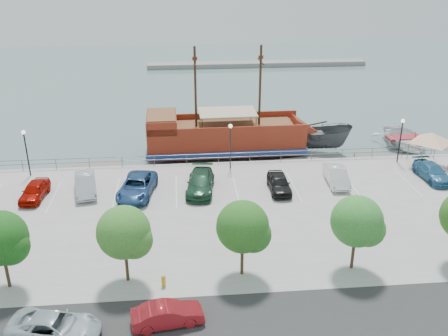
{
  "coord_description": "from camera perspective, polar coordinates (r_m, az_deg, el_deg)",
  "views": [
    {
      "loc": [
        -4.49,
        -35.6,
        18.47
      ],
      "look_at": [
        -1.0,
        2.0,
        2.0
      ],
      "focal_mm": 40.0,
      "sensor_mm": 36.0,
      "label": 1
    }
  ],
  "objects": [
    {
      "name": "parked_car_a",
      "position": [
        43.15,
        -20.84,
        -2.43
      ],
      "size": [
        2.01,
        4.17,
        1.37
      ],
      "primitive_type": "imported",
      "rotation": [
        0.0,
        0.0,
        -0.1
      ],
      "color": "#A00C01",
      "rests_on": "land_slab"
    },
    {
      "name": "parked_car_c",
      "position": [
        41.46,
        -9.91,
        -2.09
      ],
      "size": [
        3.44,
        5.87,
        1.53
      ],
      "primitive_type": "imported",
      "rotation": [
        0.0,
        0.0,
        -0.17
      ],
      "color": "navy",
      "rests_on": "land_slab"
    },
    {
      "name": "parked_car_h",
      "position": [
        47.39,
        22.7,
        -0.43
      ],
      "size": [
        2.14,
        4.7,
        1.33
      ],
      "primitive_type": "imported",
      "rotation": [
        0.0,
        0.0,
        0.06
      ],
      "color": "teal",
      "rests_on": "land_slab"
    },
    {
      "name": "far_shore",
      "position": [
        93.71,
        3.79,
        11.77
      ],
      "size": [
        40.0,
        3.0,
        0.8
      ],
      "primitive_type": "cube",
      "color": "gray",
      "rests_on": "ground"
    },
    {
      "name": "sidewalk",
      "position": [
        31.88,
        3.87,
        -11.88
      ],
      "size": [
        100.0,
        4.0,
        0.05
      ],
      "primitive_type": "cube",
      "color": "#959595",
      "rests_on": "land_slab"
    },
    {
      "name": "ground",
      "position": [
        40.82,
        1.66,
        -4.93
      ],
      "size": [
        160.0,
        160.0,
        0.0
      ],
      "primitive_type": "plane",
      "color": "slate"
    },
    {
      "name": "parked_car_e",
      "position": [
        41.83,
        6.31,
        -1.71
      ],
      "size": [
        1.74,
        4.21,
        1.43
      ],
      "primitive_type": "imported",
      "rotation": [
        0.0,
        0.0,
        -0.01
      ],
      "color": "black",
      "rests_on": "land_slab"
    },
    {
      "name": "fire_hydrant",
      "position": [
        30.7,
        -6.92,
        -12.63
      ],
      "size": [
        0.27,
        0.27,
        0.79
      ],
      "rotation": [
        0.0,
        0.0,
        0.06
      ],
      "color": "gold",
      "rests_on": "sidewalk"
    },
    {
      "name": "parked_car_d",
      "position": [
        41.52,
        -2.71,
        -1.7
      ],
      "size": [
        2.83,
        5.53,
        1.54
      ],
      "primitive_type": "imported",
      "rotation": [
        0.0,
        0.0,
        -0.13
      ],
      "color": "#1E452E",
      "rests_on": "land_slab"
    },
    {
      "name": "patrol_boat",
      "position": [
        52.7,
        10.28,
        3.18
      ],
      "size": [
        7.94,
        4.31,
        2.91
      ],
      "primitive_type": "imported",
      "rotation": [
        0.0,
        0.0,
        1.36
      ],
      "color": "#3E4144",
      "rests_on": "ground"
    },
    {
      "name": "dock_west",
      "position": [
        49.71,
        -16.07,
        -0.21
      ],
      "size": [
        7.61,
        3.9,
        0.42
      ],
      "primitive_type": "cube",
      "rotation": [
        0.0,
        0.0,
        0.26
      ],
      "color": "slate",
      "rests_on": "ground"
    },
    {
      "name": "tree_b",
      "position": [
        31.45,
        -23.99,
        -7.54
      ],
      "size": [
        3.3,
        3.2,
        5.0
      ],
      "color": "#473321",
      "rests_on": "sidewalk"
    },
    {
      "name": "street_van",
      "position": [
        28.35,
        -18.83,
        -16.84
      ],
      "size": [
        5.2,
        3.18,
        1.35
      ],
      "primitive_type": "imported",
      "rotation": [
        0.0,
        0.0,
        1.36
      ],
      "color": "#AABAC2",
      "rests_on": "street"
    },
    {
      "name": "tree_d",
      "position": [
        29.92,
        2.43,
        -6.93
      ],
      "size": [
        3.3,
        3.2,
        5.0
      ],
      "color": "#473321",
      "rests_on": "sidewalk"
    },
    {
      "name": "parked_car_f",
      "position": [
        43.94,
        12.74,
        -0.88
      ],
      "size": [
        1.77,
        4.44,
        1.43
      ],
      "primitive_type": "imported",
      "rotation": [
        0.0,
        0.0,
        -0.06
      ],
      "color": "white",
      "rests_on": "land_slab"
    },
    {
      "name": "lamp_post_right",
      "position": [
        49.33,
        19.6,
        3.81
      ],
      "size": [
        0.36,
        0.36,
        4.28
      ],
      "color": "black",
      "rests_on": "land_slab"
    },
    {
      "name": "dock_east",
      "position": [
        53.03,
        18.24,
        1.0
      ],
      "size": [
        6.86,
        3.56,
        0.38
      ],
      "primitive_type": "cube",
      "rotation": [
        0.0,
        0.0,
        -0.27
      ],
      "color": "slate",
      "rests_on": "ground"
    },
    {
      "name": "speedboat",
      "position": [
        57.05,
        19.98,
        2.99
      ],
      "size": [
        5.64,
        7.76,
        1.58
      ],
      "primitive_type": "imported",
      "rotation": [
        0.0,
        0.0,
        0.03
      ],
      "color": "white",
      "rests_on": "ground"
    },
    {
      "name": "tree_e",
      "position": [
        31.54,
        15.22,
        -6.1
      ],
      "size": [
        3.3,
        3.2,
        5.0
      ],
      "color": "#473321",
      "rests_on": "sidewalk"
    },
    {
      "name": "canopy_tent",
      "position": [
        49.68,
        22.69,
        3.73
      ],
      "size": [
        4.35,
        4.35,
        3.61
      ],
      "rotation": [
        0.0,
        0.0,
        0.0
      ],
      "color": "slate",
      "rests_on": "land_slab"
    },
    {
      "name": "lamp_post_mid",
      "position": [
        45.1,
        0.74,
        3.42
      ],
      "size": [
        0.36,
        0.36,
        4.28
      ],
      "color": "black",
      "rests_on": "land_slab"
    },
    {
      "name": "street_sedan",
      "position": [
        27.92,
        -6.48,
        -16.31
      ],
      "size": [
        4.03,
        1.93,
        1.28
      ],
      "primitive_type": "imported",
      "rotation": [
        0.0,
        0.0,
        1.73
      ],
      "color": "maroon",
      "rests_on": "street"
    },
    {
      "name": "tree_c",
      "position": [
        29.89,
        -11.11,
        -7.44
      ],
      "size": [
        3.3,
        3.2,
        5.0
      ],
      "color": "#473321",
      "rests_on": "sidewalk"
    },
    {
      "name": "pirate_ship",
      "position": [
        51.3,
        1.65,
        3.6
      ],
      "size": [
        18.64,
        5.47,
        11.72
      ],
      "rotation": [
        0.0,
        0.0,
        0.02
      ],
      "color": "maroon",
      "rests_on": "ground"
    },
    {
      "name": "seawall_railing",
      "position": [
        47.18,
        0.56,
        1.21
      ],
      "size": [
        50.0,
        0.06,
        1.0
      ],
      "color": "#5E6061",
      "rests_on": "land_slab"
    },
    {
      "name": "dock_mid",
      "position": [
        50.43,
        9.89,
        0.74
      ],
      "size": [
        7.58,
        3.58,
        0.42
      ],
      "primitive_type": "cube",
      "rotation": [
        0.0,
        0.0,
        0.21
      ],
      "color": "gray",
      "rests_on": "ground"
    },
    {
      "name": "parked_car_b",
      "position": [
        42.85,
        -15.54,
        -1.77
      ],
      "size": [
        2.44,
        4.85,
        1.53
      ],
      "primitive_type": "imported",
      "rotation": [
        0.0,
        0.0,
        0.19
      ],
      "color": "#B5B9C2",
      "rests_on": "land_slab"
    },
    {
      "name": "lamp_post_left",
      "position": [
        46.86,
        -21.74,
        2.48
      ],
      "size": [
        0.36,
        0.36,
        4.28
      ],
      "color": "black",
      "rests_on": "land_slab"
    }
  ]
}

